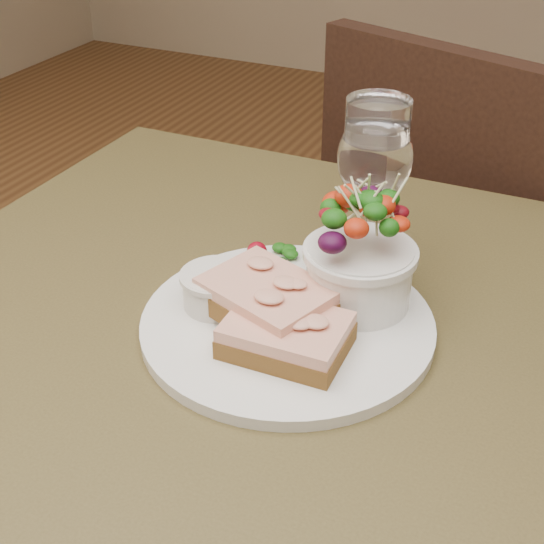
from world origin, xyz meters
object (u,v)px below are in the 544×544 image
at_px(wine_glass, 375,163).
at_px(ramekin, 217,288).
at_px(sandwich_front, 286,335).
at_px(dinner_plate, 287,324).
at_px(cafe_table, 259,412).
at_px(sandwich_back, 268,299).
at_px(chair_far, 464,352).
at_px(salad_bowl, 361,250).

bearing_deg(wine_glass, ramekin, -125.80).
bearing_deg(sandwich_front, dinner_plate, 111.20).
bearing_deg(sandwich_front, cafe_table, 147.16).
xyz_separation_m(sandwich_back, wine_glass, (0.05, 0.15, 0.09)).
bearing_deg(sandwich_front, sandwich_back, 134.14).
height_order(chair_far, sandwich_back, chair_far).
bearing_deg(chair_far, ramekin, 95.93).
height_order(sandwich_back, wine_glass, wine_glass).
relative_size(cafe_table, wine_glass, 4.57).
bearing_deg(wine_glass, dinner_plate, -103.23).
xyz_separation_m(ramekin, salad_bowl, (0.12, 0.06, 0.04)).
bearing_deg(sandwich_back, wine_glass, 90.96).
bearing_deg(sandwich_back, salad_bowl, 63.62).
xyz_separation_m(cafe_table, dinner_plate, (0.02, 0.02, 0.11)).
relative_size(dinner_plate, wine_glass, 1.60).
relative_size(chair_far, salad_bowl, 7.09).
height_order(dinner_plate, ramekin, ramekin).
bearing_deg(sandwich_front, chair_far, 82.87).
xyz_separation_m(sandwich_front, wine_glass, (0.01, 0.18, 0.10)).
relative_size(chair_far, dinner_plate, 3.21).
height_order(cafe_table, wine_glass, wine_glass).
relative_size(sandwich_back, salad_bowl, 1.10).
bearing_deg(chair_far, salad_bowl, 106.18).
distance_m(cafe_table, salad_bowl, 0.20).
relative_size(sandwich_back, ramekin, 2.14).
bearing_deg(ramekin, wine_glass, 54.20).
xyz_separation_m(cafe_table, sandwich_back, (0.01, 0.01, 0.14)).
relative_size(sandwich_front, wine_glass, 0.62).
height_order(sandwich_front, ramekin, ramekin).
xyz_separation_m(cafe_table, salad_bowl, (0.07, 0.07, 0.17)).
relative_size(ramekin, wine_glass, 0.37).
bearing_deg(dinner_plate, ramekin, -174.61).
height_order(sandwich_front, sandwich_back, sandwich_back).
xyz_separation_m(chair_far, dinner_plate, (-0.09, -0.64, 0.46)).
distance_m(dinner_plate, salad_bowl, 0.10).
bearing_deg(sandwich_back, dinner_plate, 47.99).
distance_m(cafe_table, wine_glass, 0.28).
bearing_deg(wine_glass, sandwich_front, -94.73).
bearing_deg(cafe_table, dinner_plate, 37.85).
distance_m(sandwich_back, ramekin, 0.06).
height_order(cafe_table, chair_far, chair_far).
distance_m(dinner_plate, ramekin, 0.08).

